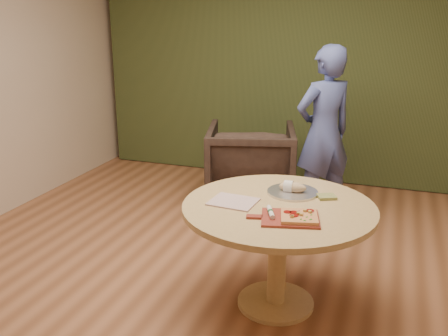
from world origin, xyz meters
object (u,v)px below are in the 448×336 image
object	(u,v)px
pedestal_table	(278,224)
cutlery_roll	(271,212)
bread_roll	(291,187)
serving_tray	(293,192)
person_standing	(324,133)
flatbread_pizza	(299,216)
armchair	(251,160)
pizza_paddle	(288,218)

from	to	relation	value
pedestal_table	cutlery_roll	size ratio (longest dim) A/B	6.66
pedestal_table	bread_roll	bearing A→B (deg)	83.23
serving_tray	person_standing	size ratio (longest dim) A/B	0.21
cutlery_roll	person_standing	xyz separation A→B (m)	(0.03, 1.97, 0.06)
flatbread_pizza	armchair	world-z (taller)	armchair
pedestal_table	person_standing	xyz separation A→B (m)	(0.03, 1.76, 0.23)
pedestal_table	bread_roll	distance (m)	0.31
bread_roll	serving_tray	bearing A→B (deg)	0.00
person_standing	bread_roll	bearing A→B (deg)	46.93
pedestal_table	serving_tray	xyz separation A→B (m)	(0.04, 0.25, 0.15)
armchair	person_standing	bearing A→B (deg)	156.80
pedestal_table	cutlery_roll	xyz separation A→B (m)	(-0.00, -0.21, 0.17)
pedestal_table	bread_roll	world-z (taller)	bread_roll
serving_tray	bread_roll	world-z (taller)	bread_roll
flatbread_pizza	cutlery_roll	distance (m)	0.18
bread_roll	person_standing	bearing A→B (deg)	90.14
serving_tray	flatbread_pizza	bearing A→B (deg)	-73.56
pedestal_table	serving_tray	distance (m)	0.29
pizza_paddle	flatbread_pizza	size ratio (longest dim) A/B	1.78
pedestal_table	pizza_paddle	bearing A→B (deg)	-62.89
bread_roll	pizza_paddle	bearing A→B (deg)	-80.15
bread_roll	armchair	xyz separation A→B (m)	(-0.77, 1.62, -0.33)
pizza_paddle	flatbread_pizza	distance (m)	0.07
cutlery_roll	armchair	world-z (taller)	armchair
pizza_paddle	bread_roll	bearing A→B (deg)	86.32
bread_roll	flatbread_pizza	bearing A→B (deg)	-72.56
serving_tray	person_standing	xyz separation A→B (m)	(-0.01, 1.51, 0.09)
flatbread_pizza	serving_tray	distance (m)	0.48
serving_tray	person_standing	bearing A→B (deg)	90.48
pizza_paddle	serving_tray	xyz separation A→B (m)	(-0.07, 0.47, -0.00)
pizza_paddle	bread_roll	world-z (taller)	bread_roll
pizza_paddle	serving_tray	world-z (taller)	serving_tray
cutlery_roll	armchair	bearing A→B (deg)	87.28
flatbread_pizza	person_standing	distance (m)	1.98
pedestal_table	pizza_paddle	size ratio (longest dim) A/B	2.72
person_standing	pizza_paddle	bearing A→B (deg)	49.24
bread_roll	armchair	bearing A→B (deg)	115.32
serving_tray	armchair	world-z (taller)	armchair
flatbread_pizza	cutlery_roll	bearing A→B (deg)	178.53
pedestal_table	armchair	xyz separation A→B (m)	(-0.74, 1.87, -0.15)
pedestal_table	flatbread_pizza	world-z (taller)	flatbread_pizza
bread_roll	person_standing	size ratio (longest dim) A/B	0.11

